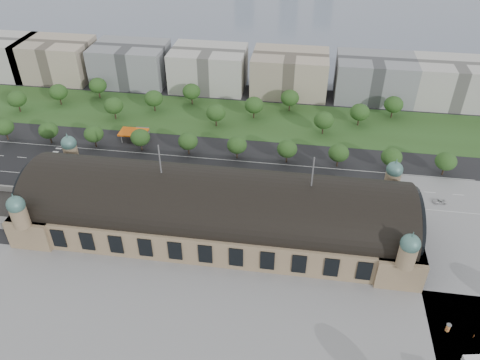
# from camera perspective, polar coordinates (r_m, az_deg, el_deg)

# --- Properties ---
(ground) EXTENTS (900.00, 900.00, 0.00)m
(ground) POSITION_cam_1_polar(r_m,az_deg,el_deg) (186.28, -2.87, -6.10)
(ground) COLOR black
(ground) RESTS_ON ground
(station) EXTENTS (150.00, 48.40, 44.30)m
(station) POSITION_cam_1_polar(r_m,az_deg,el_deg) (179.61, -2.97, -3.65)
(station) COLOR #927C5A
(station) RESTS_ON ground
(plaza_south) EXTENTS (190.00, 48.00, 0.12)m
(plaza_south) POSITION_cam_1_polar(r_m,az_deg,el_deg) (155.48, -2.26, -17.21)
(plaza_south) COLOR gray
(plaza_south) RESTS_ON ground
(road_slab) EXTENTS (260.00, 26.00, 0.10)m
(road_slab) POSITION_cam_1_polar(r_m,az_deg,el_deg) (219.24, -6.15, 0.99)
(road_slab) COLOR black
(road_slab) RESTS_ON ground
(grass_belt) EXTENTS (300.00, 45.00, 0.10)m
(grass_belt) POSITION_cam_1_polar(r_m,az_deg,el_deg) (264.12, -2.28, 7.62)
(grass_belt) COLOR #2C4C1E
(grass_belt) RESTS_ON ground
(petrol_station) EXTENTS (14.00, 13.00, 5.05)m
(petrol_station) POSITION_cam_1_polar(r_m,az_deg,el_deg) (249.20, -12.34, 5.71)
(petrol_station) COLOR #DF5A0D
(petrol_station) RESTS_ON ground
(lake) EXTENTS (700.00, 320.00, 0.08)m
(lake) POSITION_cam_1_polar(r_m,az_deg,el_deg) (452.29, 4.65, 19.61)
(lake) COLOR slate
(lake) RESTS_ON ground
(office_1) EXTENTS (45.00, 32.00, 24.00)m
(office_1) POSITION_cam_1_polar(r_m,az_deg,el_deg) (332.18, -21.49, 13.52)
(office_1) COLOR #B1A18B
(office_1) RESTS_ON ground
(office_2) EXTENTS (45.00, 32.00, 24.00)m
(office_2) POSITION_cam_1_polar(r_m,az_deg,el_deg) (311.26, -13.15, 13.64)
(office_2) COLOR gray
(office_2) RESTS_ON ground
(office_3) EXTENTS (45.00, 32.00, 24.00)m
(office_3) POSITION_cam_1_polar(r_m,az_deg,el_deg) (297.35, -3.84, 13.44)
(office_3) COLOR #B3B0AA
(office_3) RESTS_ON ground
(office_4) EXTENTS (45.00, 32.00, 24.00)m
(office_4) POSITION_cam_1_polar(r_m,az_deg,el_deg) (291.48, 6.07, 12.85)
(office_4) COLOR #B1A18B
(office_4) RESTS_ON ground
(office_5) EXTENTS (45.00, 32.00, 24.00)m
(office_5) POSITION_cam_1_polar(r_m,az_deg,el_deg) (294.10, 16.04, 11.88)
(office_5) COLOR gray
(office_5) RESTS_ON ground
(office_6) EXTENTS (45.00, 32.00, 24.00)m
(office_6) POSITION_cam_1_polar(r_m,az_deg,el_deg) (303.57, 24.58, 10.76)
(office_6) COLOR #B3B0AA
(office_6) RESTS_ON ground
(tree_row_0) EXTENTS (9.60, 9.60, 11.52)m
(tree_row_0) POSITION_cam_1_polar(r_m,az_deg,el_deg) (267.68, -26.82, 5.79)
(tree_row_0) COLOR #2D2116
(tree_row_0) RESTS_ON ground
(tree_row_1) EXTENTS (9.60, 9.60, 11.52)m
(tree_row_1) POSITION_cam_1_polar(r_m,az_deg,el_deg) (255.04, -22.33, 5.62)
(tree_row_1) COLOR #2D2116
(tree_row_1) RESTS_ON ground
(tree_row_2) EXTENTS (9.60, 9.60, 11.52)m
(tree_row_2) POSITION_cam_1_polar(r_m,az_deg,el_deg) (244.11, -17.40, 5.39)
(tree_row_2) COLOR #2D2116
(tree_row_2) RESTS_ON ground
(tree_row_3) EXTENTS (9.60, 9.60, 11.52)m
(tree_row_3) POSITION_cam_1_polar(r_m,az_deg,el_deg) (235.14, -12.07, 5.09)
(tree_row_3) COLOR #2D2116
(tree_row_3) RESTS_ON ground
(tree_row_4) EXTENTS (9.60, 9.60, 11.52)m
(tree_row_4) POSITION_cam_1_polar(r_m,az_deg,el_deg) (228.34, -6.36, 4.72)
(tree_row_4) COLOR #2D2116
(tree_row_4) RESTS_ON ground
(tree_row_5) EXTENTS (9.60, 9.60, 11.52)m
(tree_row_5) POSITION_cam_1_polar(r_m,az_deg,el_deg) (223.93, -0.38, 4.29)
(tree_row_5) COLOR #2D2116
(tree_row_5) RESTS_ON ground
(tree_row_6) EXTENTS (9.60, 9.60, 11.52)m
(tree_row_6) POSITION_cam_1_polar(r_m,az_deg,el_deg) (222.03, 5.77, 3.79)
(tree_row_6) COLOR #2D2116
(tree_row_6) RESTS_ON ground
(tree_row_7) EXTENTS (9.60, 9.60, 11.52)m
(tree_row_7) POSITION_cam_1_polar(r_m,az_deg,el_deg) (222.72, 11.94, 3.25)
(tree_row_7) COLOR #2D2116
(tree_row_7) RESTS_ON ground
(tree_row_8) EXTENTS (9.60, 9.60, 11.52)m
(tree_row_8) POSITION_cam_1_polar(r_m,az_deg,el_deg) (225.97, 18.00, 2.68)
(tree_row_8) COLOR #2D2116
(tree_row_8) RESTS_ON ground
(tree_row_9) EXTENTS (9.60, 9.60, 11.52)m
(tree_row_9) POSITION_cam_1_polar(r_m,az_deg,el_deg) (231.68, 23.81, 2.11)
(tree_row_9) COLOR #2D2116
(tree_row_9) RESTS_ON ground
(tree_belt_0) EXTENTS (10.40, 10.40, 12.48)m
(tree_belt_0) POSITION_cam_1_polar(r_m,az_deg,el_deg) (294.69, -25.57, 8.91)
(tree_belt_0) COLOR #2D2116
(tree_belt_0) RESTS_ON ground
(tree_belt_1) EXTENTS (10.40, 10.40, 12.48)m
(tree_belt_1) POSITION_cam_1_polar(r_m,az_deg,el_deg) (294.17, -21.27, 9.97)
(tree_belt_1) COLOR #2D2116
(tree_belt_1) RESTS_ON ground
(tree_belt_2) EXTENTS (10.40, 10.40, 12.48)m
(tree_belt_2) POSITION_cam_1_polar(r_m,az_deg,el_deg) (295.37, -16.95, 10.97)
(tree_belt_2) COLOR #2D2116
(tree_belt_2) RESTS_ON ground
(tree_belt_3) EXTENTS (10.40, 10.40, 12.48)m
(tree_belt_3) POSITION_cam_1_polar(r_m,az_deg,el_deg) (268.13, -15.15, 8.75)
(tree_belt_3) COLOR #2D2116
(tree_belt_3) RESTS_ON ground
(tree_belt_4) EXTENTS (10.40, 10.40, 12.48)m
(tree_belt_4) POSITION_cam_1_polar(r_m,az_deg,el_deg) (271.58, -10.49, 9.76)
(tree_belt_4) COLOR #2D2116
(tree_belt_4) RESTS_ON ground
(tree_belt_5) EXTENTS (10.40, 10.40, 12.48)m
(tree_belt_5) POSITION_cam_1_polar(r_m,az_deg,el_deg) (276.82, -5.94, 10.69)
(tree_belt_5) COLOR #2D2116
(tree_belt_5) RESTS_ON ground
(tree_belt_6) EXTENTS (10.40, 10.40, 12.48)m
(tree_belt_6) POSITION_cam_1_polar(r_m,az_deg,el_deg) (251.88, -2.96, 8.19)
(tree_belt_6) COLOR #2D2116
(tree_belt_6) RESTS_ON ground
(tree_belt_7) EXTENTS (10.40, 10.40, 12.48)m
(tree_belt_7) POSITION_cam_1_polar(r_m,az_deg,el_deg) (259.75, 1.71, 9.12)
(tree_belt_7) COLOR #2D2116
(tree_belt_7) RESTS_ON ground
(tree_belt_8) EXTENTS (10.40, 10.40, 12.48)m
(tree_belt_8) POSITION_cam_1_polar(r_m,az_deg,el_deg) (269.28, 6.11, 9.93)
(tree_belt_8) COLOR #2D2116
(tree_belt_8) RESTS_ON ground
(tree_belt_9) EXTENTS (10.40, 10.40, 12.48)m
(tree_belt_9) POSITION_cam_1_polar(r_m,az_deg,el_deg) (247.98, 10.18, 7.18)
(tree_belt_9) COLOR #2D2116
(tree_belt_9) RESTS_ON ground
(tree_belt_10) EXTENTS (10.40, 10.40, 12.48)m
(tree_belt_10) POSITION_cam_1_polar(r_m,az_deg,el_deg) (260.17, 14.39, 8.02)
(tree_belt_10) COLOR #2D2116
(tree_belt_10) RESTS_ON ground
(tree_belt_11) EXTENTS (10.40, 10.40, 12.48)m
(tree_belt_11) POSITION_cam_1_polar(r_m,az_deg,el_deg) (273.66, 18.23, 8.74)
(tree_belt_11) COLOR #2D2116
(tree_belt_11) RESTS_ON ground
(traffic_car_1) EXTENTS (5.11, 2.07, 1.65)m
(traffic_car_1) POSITION_cam_1_polar(r_m,az_deg,el_deg) (246.17, -22.16, 2.75)
(traffic_car_1) COLOR gray
(traffic_car_1) RESTS_ON ground
(traffic_car_2) EXTENTS (4.68, 2.23, 1.29)m
(traffic_car_2) POSITION_cam_1_polar(r_m,az_deg,el_deg) (225.59, -15.56, 1.04)
(traffic_car_2) COLOR black
(traffic_car_2) RESTS_ON ground
(traffic_car_5) EXTENTS (4.51, 1.78, 1.46)m
(traffic_car_5) POSITION_cam_1_polar(r_m,az_deg,el_deg) (215.57, 5.38, 0.61)
(traffic_car_5) COLOR slate
(traffic_car_5) RESTS_ON ground
(traffic_car_6) EXTENTS (5.69, 3.03, 1.52)m
(traffic_car_6) POSITION_cam_1_polar(r_m,az_deg,el_deg) (216.14, 23.12, -2.42)
(traffic_car_6) COLOR silver
(traffic_car_6) RESTS_ON ground
(parked_car_0) EXTENTS (4.21, 2.88, 1.31)m
(parked_car_0) POSITION_cam_1_polar(r_m,az_deg,el_deg) (219.00, -17.01, -0.40)
(parked_car_0) COLOR black
(parked_car_0) RESTS_ON ground
(parked_car_1) EXTENTS (6.39, 5.68, 1.64)m
(parked_car_1) POSITION_cam_1_polar(r_m,az_deg,el_deg) (219.14, -17.73, -0.47)
(parked_car_1) COLOR maroon
(parked_car_1) RESTS_ON ground
(parked_car_2) EXTENTS (4.63, 4.23, 1.30)m
(parked_car_2) POSITION_cam_1_polar(r_m,az_deg,el_deg) (218.34, -15.01, -0.12)
(parked_car_2) COLOR #182745
(parked_car_2) RESTS_ON ground
(parked_car_3) EXTENTS (5.18, 3.73, 1.64)m
(parked_car_3) POSITION_cam_1_polar(r_m,az_deg,el_deg) (213.08, -12.43, -0.61)
(parked_car_3) COLOR slate
(parked_car_3) RESTS_ON ground
(parked_car_4) EXTENTS (4.57, 2.99, 1.42)m
(parked_car_4) POSITION_cam_1_polar(r_m,az_deg,el_deg) (209.72, -10.16, -0.98)
(parked_car_4) COLOR silver
(parked_car_4) RESTS_ON ground
(parked_car_5) EXTENTS (6.30, 4.91, 1.59)m
(parked_car_5) POSITION_cam_1_polar(r_m,az_deg,el_deg) (212.32, -13.07, -0.87)
(parked_car_5) COLOR gray
(parked_car_5) RESTS_ON ground
(parked_car_6) EXTENTS (5.81, 4.33, 1.56)m
(parked_car_6) POSITION_cam_1_polar(r_m,az_deg,el_deg) (212.98, -13.79, -0.87)
(parked_car_6) COLOR black
(parked_car_6) RESTS_ON ground
(bus_west) EXTENTS (11.97, 3.16, 3.31)m
(bus_west) POSITION_cam_1_polar(r_m,az_deg,el_deg) (210.07, -6.19, -0.19)
(bus_west) COLOR #CD5120
(bus_west) RESTS_ON ground
(bus_mid) EXTENTS (12.01, 2.99, 3.33)m
(bus_mid) POSITION_cam_1_polar(r_m,az_deg,el_deg) (204.03, 3.42, -1.24)
(bus_mid) COLOR silver
(bus_mid) RESTS_ON ground
(bus_east) EXTENTS (13.28, 3.89, 3.65)m
(bus_east) POSITION_cam_1_polar(r_m,az_deg,el_deg) (203.71, 4.78, -1.32)
(bus_east) COLOR beige
(bus_east) RESTS_ON ground
(advertising_column) EXTENTS (1.56, 1.56, 2.95)m
(advertising_column) POSITION_cam_1_polar(r_m,az_deg,el_deg) (166.01, 24.03, -16.11)
(advertising_column) COLOR red
(advertising_column) RESTS_ON ground
(pedestrian_1) EXTENTS (0.66, 0.71, 1.63)m
(pedestrian_1) POSITION_cam_1_polar(r_m,az_deg,el_deg) (168.07, 26.60, -16.65)
(pedestrian_1) COLOR gray
(pedestrian_1) RESTS_ON ground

